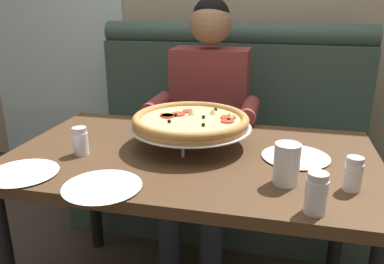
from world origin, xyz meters
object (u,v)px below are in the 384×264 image
(patio_chair, at_px, (107,81))
(diner_main, at_px, (206,111))
(dining_table, at_px, (192,174))
(shaker_oregano, at_px, (316,196))
(plate_near_left, at_px, (296,155))
(plate_far_side, at_px, (22,171))
(drinking_glass, at_px, (287,166))
(booth_bench, at_px, (225,150))
(shaker_pepper_flakes, at_px, (81,143))
(plate_near_right, at_px, (102,185))
(pizza, at_px, (191,121))
(shaker_parmesan, at_px, (353,176))

(patio_chair, bearing_deg, diner_main, -49.80)
(dining_table, distance_m, shaker_oregano, 0.55)
(plate_near_left, relative_size, plate_far_side, 1.05)
(plate_far_side, xyz_separation_m, drinking_glass, (0.83, 0.13, 0.05))
(booth_bench, relative_size, plate_near_left, 6.82)
(shaker_pepper_flakes, distance_m, plate_near_left, 0.78)
(booth_bench, bearing_deg, shaker_oregano, -71.13)
(patio_chair, bearing_deg, drinking_glass, -53.82)
(dining_table, relative_size, shaker_oregano, 11.67)
(booth_bench, distance_m, patio_chair, 1.82)
(shaker_pepper_flakes, xyz_separation_m, plate_near_left, (0.76, 0.14, -0.03))
(booth_bench, bearing_deg, diner_main, -103.75)
(shaker_pepper_flakes, relative_size, shaker_oregano, 0.90)
(diner_main, bearing_deg, dining_table, -83.84)
(plate_near_left, height_order, plate_near_right, same)
(plate_near_right, bearing_deg, shaker_oregano, -0.22)
(shaker_oregano, bearing_deg, booth_bench, 108.87)
(drinking_glass, bearing_deg, diner_main, 117.19)
(pizza, bearing_deg, drinking_glass, -35.54)
(shaker_pepper_flakes, height_order, drinking_glass, drinking_glass)
(shaker_pepper_flakes, distance_m, drinking_glass, 0.73)
(shaker_oregano, distance_m, drinking_glass, 0.18)
(booth_bench, xyz_separation_m, plate_far_side, (-0.50, -1.17, 0.33))
(pizza, height_order, shaker_oregano, pizza)
(dining_table, relative_size, patio_chair, 1.56)
(plate_far_side, bearing_deg, drinking_glass, 8.65)
(plate_near_right, bearing_deg, shaker_pepper_flakes, 129.78)
(diner_main, height_order, shaker_pepper_flakes, diner_main)
(plate_near_right, bearing_deg, drinking_glass, 16.34)
(shaker_oregano, xyz_separation_m, plate_far_side, (-0.91, 0.03, -0.04))
(dining_table, xyz_separation_m, plate_far_side, (-0.50, -0.30, 0.10))
(plate_near_right, bearing_deg, plate_far_side, 174.05)
(shaker_pepper_flakes, xyz_separation_m, drinking_glass, (0.73, -0.07, 0.02))
(plate_near_left, distance_m, plate_near_right, 0.68)
(dining_table, bearing_deg, plate_far_side, -148.43)
(drinking_glass, bearing_deg, plate_near_right, -163.66)
(diner_main, relative_size, drinking_glass, 9.84)
(diner_main, xyz_separation_m, patio_chair, (-1.27, 1.50, -0.19))
(shaker_oregano, xyz_separation_m, drinking_glass, (-0.08, 0.16, 0.01))
(plate_far_side, bearing_deg, diner_main, 64.65)
(booth_bench, height_order, dining_table, booth_bench)
(dining_table, xyz_separation_m, patio_chair, (-1.33, 2.10, -0.11))
(plate_near_left, height_order, patio_chair, patio_chair)
(shaker_oregano, bearing_deg, shaker_pepper_flakes, 163.83)
(booth_bench, distance_m, shaker_oregano, 1.33)
(dining_table, distance_m, shaker_parmesan, 0.57)
(pizza, bearing_deg, shaker_oregano, -43.67)
(shaker_parmesan, relative_size, plate_near_right, 0.43)
(plate_near_left, height_order, plate_far_side, same)
(dining_table, relative_size, pizza, 2.87)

